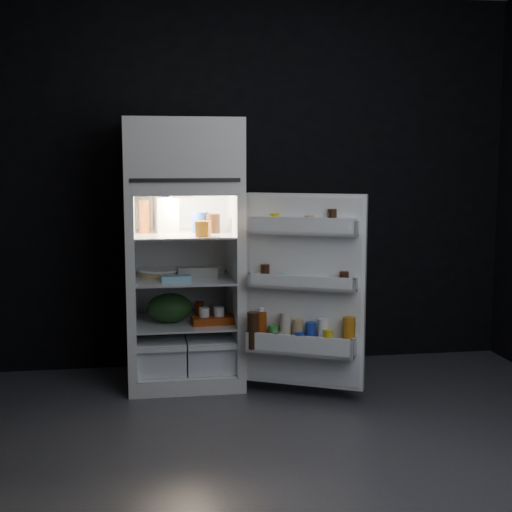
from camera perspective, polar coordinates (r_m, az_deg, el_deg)
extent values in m
cube|color=#47474C|center=(3.88, 2.58, -15.30)|extent=(4.00, 3.40, 0.00)
cube|color=black|center=(5.25, -1.05, 5.88)|extent=(4.00, 0.00, 2.70)
cube|color=black|center=(1.94, 12.88, 2.75)|extent=(4.00, 0.00, 2.70)
cube|color=white|center=(5.02, -5.69, -9.32)|extent=(0.76, 0.70, 0.10)
cube|color=white|center=(4.87, -9.97, -2.07)|extent=(0.05, 0.70, 1.20)
cube|color=white|center=(4.90, -1.64, -1.88)|extent=(0.05, 0.70, 1.20)
cube|color=white|center=(5.19, -5.99, -1.39)|extent=(0.66, 0.05, 1.20)
cube|color=white|center=(4.81, -5.89, 5.45)|extent=(0.76, 0.70, 0.06)
cube|color=white|center=(4.80, -5.93, 8.31)|extent=(0.76, 0.70, 0.42)
cube|color=black|center=(4.45, -5.65, 6.05)|extent=(0.68, 0.01, 0.02)
cube|color=white|center=(4.84, -9.63, -2.11)|extent=(0.01, 0.65, 1.20)
cube|color=white|center=(4.87, -1.94, -1.94)|extent=(0.01, 0.65, 1.20)
cube|color=white|center=(4.78, -5.87, 5.03)|extent=(0.66, 0.65, 0.01)
cube|color=white|center=(4.98, -5.68, -8.80)|extent=(0.66, 0.65, 0.01)
cube|color=white|center=(4.80, -5.82, 1.74)|extent=(0.65, 0.63, 0.01)
cube|color=white|center=(4.84, -5.78, -1.79)|extent=(0.65, 0.63, 0.01)
cube|color=white|center=(4.90, -5.73, -5.26)|extent=(0.65, 0.63, 0.01)
cube|color=white|center=(4.96, -7.63, -7.50)|extent=(0.32, 0.59, 0.22)
cube|color=white|center=(4.98, -3.80, -7.40)|extent=(0.32, 0.59, 0.22)
cube|color=white|center=(4.63, -7.55, -7.47)|extent=(0.32, 0.02, 0.03)
cube|color=white|center=(4.64, -3.45, -7.36)|extent=(0.32, 0.02, 0.03)
cube|color=#FFE5B2|center=(4.73, -5.83, 4.75)|extent=(0.14, 0.14, 0.02)
cube|color=white|center=(4.48, 3.95, -2.79)|extent=(0.70, 0.39, 1.22)
cube|color=white|center=(4.46, 3.86, -2.85)|extent=(0.65, 0.33, 1.18)
cube|color=white|center=(4.36, 3.77, 1.83)|extent=(0.65, 0.39, 0.02)
cube|color=white|center=(4.33, 3.66, 2.29)|extent=(0.62, 0.32, 0.10)
cube|color=white|center=(4.29, 8.06, 2.19)|extent=(0.06, 0.09, 0.10)
cube|color=white|center=(4.45, -0.35, 2.45)|extent=(0.06, 0.09, 0.10)
cube|color=white|center=(4.41, 3.72, -2.51)|extent=(0.65, 0.39, 0.02)
cube|color=white|center=(4.36, 3.60, -2.16)|extent=(0.62, 0.32, 0.09)
cube|color=white|center=(4.33, 7.96, -2.28)|extent=(0.06, 0.10, 0.09)
cube|color=white|center=(4.49, -0.37, -1.87)|extent=(0.06, 0.10, 0.09)
cube|color=white|center=(4.48, 3.61, -7.67)|extent=(0.67, 0.43, 0.02)
cube|color=white|center=(4.41, 3.43, -7.19)|extent=(0.62, 0.32, 0.13)
cube|color=white|center=(4.40, 7.83, -7.28)|extent=(0.08, 0.13, 0.13)
cube|color=white|center=(4.55, -0.44, -6.69)|extent=(0.08, 0.13, 0.13)
cube|color=white|center=(4.36, 3.78, 3.04)|extent=(0.63, 0.38, 0.02)
cylinder|color=black|center=(4.32, 6.10, 2.82)|extent=(0.08, 0.08, 0.14)
cylinder|color=tan|center=(4.35, 4.29, 2.58)|extent=(0.08, 0.08, 0.10)
cylinder|color=yellow|center=(4.41, 1.50, 2.74)|extent=(0.08, 0.08, 0.11)
cylinder|color=black|center=(4.34, 7.06, -1.90)|extent=(0.08, 0.08, 0.10)
cylinder|color=#87C1D2|center=(4.43, 2.22, -1.85)|extent=(0.08, 0.08, 0.07)
cylinder|color=black|center=(4.46, 0.73, -1.46)|extent=(0.08, 0.08, 0.12)
cylinder|color=#C57417|center=(4.38, 7.45, -6.35)|extent=(0.10, 0.10, 0.23)
cylinder|color=white|center=(4.42, 5.40, -6.35)|extent=(0.09, 0.09, 0.21)
cylinder|color=#1D389E|center=(4.44, 4.38, -6.45)|extent=(0.09, 0.09, 0.18)
cylinder|color=tan|center=(4.45, 3.37, -6.31)|extent=(0.09, 0.09, 0.20)
cylinder|color=beige|center=(4.47, 2.37, -6.03)|extent=(0.09, 0.09, 0.23)
cylinder|color=#338C33|center=(4.50, 1.38, -6.49)|extent=(0.09, 0.09, 0.14)
cylinder|color=#8D340C|center=(4.51, 0.40, -5.93)|extent=(0.10, 0.10, 0.22)
cylinder|color=yellow|center=(4.38, 5.79, -6.87)|extent=(0.08, 0.08, 0.15)
cylinder|color=#1D389E|center=(4.42, 3.49, -6.89)|extent=(0.08, 0.08, 0.12)
cylinder|color=silver|center=(4.46, 1.73, -6.83)|extent=(0.08, 0.08, 0.11)
cylinder|color=black|center=(4.49, -0.24, -5.96)|extent=(0.10, 0.10, 0.23)
cylinder|color=white|center=(4.49, 0.41, -4.31)|extent=(0.05, 0.05, 0.02)
cube|color=white|center=(4.88, -7.23, 3.29)|extent=(0.17, 0.17, 0.24)
cylinder|color=#1D389E|center=(4.83, -4.46, 2.69)|extent=(0.11, 0.11, 0.14)
cylinder|color=black|center=(4.81, -3.49, 2.62)|extent=(0.13, 0.13, 0.13)
cylinder|color=#AE521B|center=(4.85, -8.89, 3.12)|extent=(0.08, 0.08, 0.22)
cube|color=#C57417|center=(4.59, -4.26, 2.19)|extent=(0.11, 0.09, 0.10)
cube|color=#9B968D|center=(4.84, -4.67, -1.30)|extent=(0.27, 0.12, 0.07)
cylinder|color=tan|center=(4.92, -7.70, -1.37)|extent=(0.34, 0.34, 0.04)
cube|color=#87C1D2|center=(4.68, -6.43, -1.80)|extent=(0.20, 0.11, 0.04)
cube|color=beige|center=(4.98, -3.45, -1.14)|extent=(0.15, 0.14, 0.05)
ellipsoid|color=#193815|center=(4.85, -6.92, -4.14)|extent=(0.37, 0.34, 0.20)
cube|color=#8D340C|center=(4.80, -3.45, -5.12)|extent=(0.30, 0.18, 0.05)
cylinder|color=#8D340C|center=(5.09, -4.56, -4.17)|extent=(0.07, 0.07, 0.09)
cylinder|color=silver|center=(5.03, -3.28, -4.31)|extent=(0.08, 0.08, 0.09)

